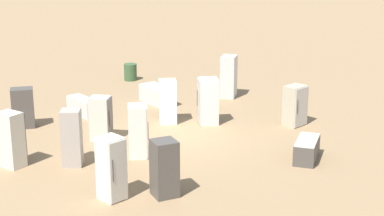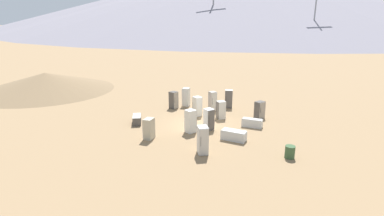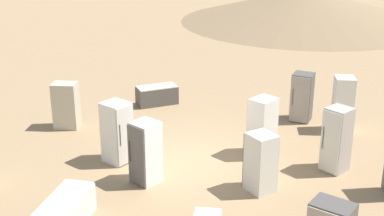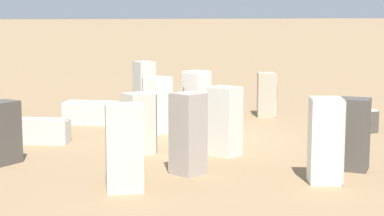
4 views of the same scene
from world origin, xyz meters
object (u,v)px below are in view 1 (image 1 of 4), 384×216
Objects in this scene: discarded_fridge_4 at (111,169)px; discarded_fridge_12 at (164,168)px; discarded_fridge_7 at (83,106)px; discarded_fridge_3 at (208,101)px; rusty_barrel at (130,72)px; discarded_fridge_6 at (138,131)px; discarded_fridge_11 at (11,140)px; discarded_fridge_1 at (101,118)px; discarded_fridge_8 at (168,101)px; discarded_fridge_13 at (23,108)px; discarded_fridge_9 at (307,150)px; discarded_fridge_2 at (157,95)px; discarded_fridge_5 at (72,138)px; discarded_fridge_10 at (295,106)px; discarded_fridge_0 at (229,76)px.

discarded_fridge_4 is 1.10× the size of discarded_fridge_12.
discarded_fridge_7 is 1.02× the size of discarded_fridge_12.
rusty_barrel is at bearing 17.73° from discarded_fridge_3.
discarded_fridge_3 is 4.13m from discarded_fridge_6.
discarded_fridge_11 is at bearing 130.46° from discarded_fridge_12.
discarded_fridge_3 is 1.02× the size of discarded_fridge_6.
discarded_fridge_3 is 1.00× the size of discarded_fridge_11.
discarded_fridge_3 reaches higher than discarded_fridge_1.
discarded_fridge_8 is 1.12× the size of discarded_fridge_13.
discarded_fridge_12 is (-1.28, -0.69, -0.08)m from discarded_fridge_4.
discarded_fridge_9 is 5.23m from discarded_fridge_12.
discarded_fridge_1 is 1.05× the size of discarded_fridge_9.
discarded_fridge_9 is at bearing -150.56° from discarded_fridge_3.
discarded_fridge_8 is at bearing 123.08° from discarded_fridge_7.
discarded_fridge_12 is 1.10× the size of discarded_fridge_13.
discarded_fridge_2 is 3.46m from discarded_fridge_3.
discarded_fridge_8 is (-1.51, -2.53, 0.06)m from discarded_fridge_1.
discarded_fridge_6 is at bearing -165.20° from discarded_fridge_9.
discarded_fridge_5 is 1.19× the size of discarded_fridge_10.
discarded_fridge_0 reaches higher than discarded_fridge_10.
discarded_fridge_7 is at bearing 110.24° from discarded_fridge_11.
discarded_fridge_0 is at bearing 82.01° from discarded_fridge_11.
discarded_fridge_8 is at bearing -109.17° from discarded_fridge_0.
discarded_fridge_5 is 1.85m from discarded_fridge_11.
rusty_barrel is at bearing 74.65° from discarded_fridge_2.
discarded_fridge_0 reaches higher than discarded_fridge_13.
discarded_fridge_8 is at bearing -114.54° from discarded_fridge_2.
discarded_fridge_3 is 1.16× the size of discarded_fridge_10.
discarded_fridge_0 reaches higher than discarded_fridge_6.
discarded_fridge_13 is (6.04, 6.41, -0.17)m from discarded_fridge_0.
discarded_fridge_10 reaches higher than discarded_fridge_13.
rusty_barrel is (5.21, -1.32, -0.51)m from discarded_fridge_0.
discarded_fridge_2 is 2.71m from discarded_fridge_8.
discarded_fridge_1 is at bearing -115.28° from discarded_fridge_0.
discarded_fridge_9 is at bearing 37.24° from discarded_fridge_11.
discarded_fridge_9 is (-4.11, 2.53, -0.53)m from discarded_fridge_3.
discarded_fridge_7 is at bearing -53.10° from discarded_fridge_10.
discarded_fridge_13 is at bearing 83.16° from discarded_fridge_3.
discarded_fridge_13 is at bearing -128.71° from discarded_fridge_6.
discarded_fridge_1 is 2.95m from discarded_fridge_8.
discarded_fridge_4 is 13.38m from rusty_barrel.
discarded_fridge_7 is 1.12× the size of discarded_fridge_13.
discarded_fridge_5 reaches higher than discarded_fridge_11.
discarded_fridge_8 is 0.95× the size of discarded_fridge_11.
discarded_fridge_9 is 10.44m from discarded_fridge_13.
discarded_fridge_2 is at bearing 26.47° from discarded_fridge_3.
discarded_fridge_11 reaches higher than discarded_fridge_6.
discarded_fridge_2 is 7.29m from discarded_fridge_5.
discarded_fridge_4 is at bearing 64.73° from discarded_fridge_7.
discarded_fridge_0 is at bearing -18.07° from discarded_fridge_2.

